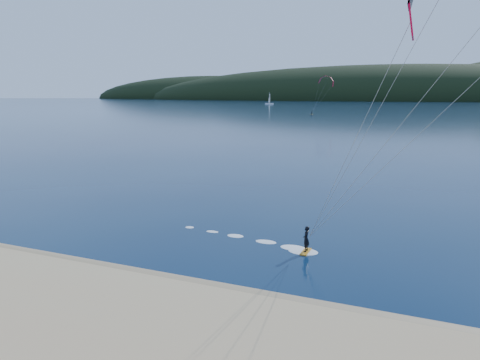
% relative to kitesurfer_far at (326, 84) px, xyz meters
% --- Properties ---
extents(ground, '(1800.00, 1800.00, 0.00)m').
position_rel_kitesurfer_far_xyz_m(ground, '(30.85, -198.01, -14.74)').
color(ground, '#071C39').
rests_on(ground, ground).
extents(wet_sand, '(220.00, 2.50, 0.10)m').
position_rel_kitesurfer_far_xyz_m(wet_sand, '(30.85, -193.51, -14.69)').
color(wet_sand, '#8E7B52').
rests_on(wet_sand, ground).
extents(headland, '(1200.00, 310.00, 140.00)m').
position_rel_kitesurfer_far_xyz_m(headland, '(31.49, 547.27, -14.74)').
color(headland, black).
rests_on(headland, ground).
extents(kitesurfer_far, '(12.58, 8.23, 18.01)m').
position_rel_kitesurfer_far_xyz_m(kitesurfer_far, '(0.00, 0.00, 0.00)').
color(kitesurfer_far, orange).
rests_on(kitesurfer_far, ground).
extents(sailboat, '(8.33, 5.27, 11.69)m').
position_rel_kitesurfer_far_xyz_m(sailboat, '(-94.93, 199.58, -13.88)').
color(sailboat, white).
rests_on(sailboat, ground).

